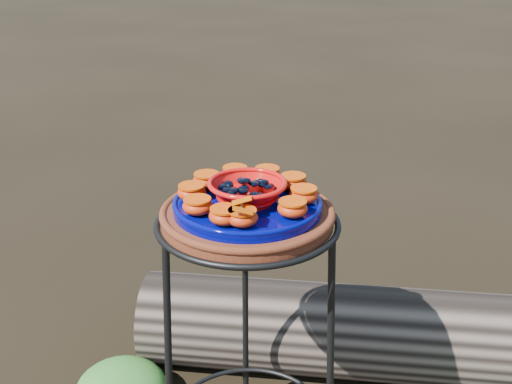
{
  "coord_description": "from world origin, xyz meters",
  "views": [
    {
      "loc": [
        -0.04,
        -1.25,
        1.3
      ],
      "look_at": [
        0.02,
        0.0,
        0.77
      ],
      "focal_mm": 45.0,
      "sensor_mm": 36.0,
      "label": 1
    }
  ],
  "objects_px": {
    "red_bowl": "(247,192)",
    "driftwood_log": "(393,335)",
    "terracotta_saucer": "(248,216)",
    "cobalt_plate": "(247,206)",
    "plant_stand": "(248,355)"
  },
  "relations": [
    {
      "from": "plant_stand",
      "to": "cobalt_plate",
      "type": "relative_size",
      "value": 2.2
    },
    {
      "from": "terracotta_saucer",
      "to": "cobalt_plate",
      "type": "xyz_separation_m",
      "value": [
        0.0,
        0.0,
        0.03
      ]
    },
    {
      "from": "terracotta_saucer",
      "to": "driftwood_log",
      "type": "xyz_separation_m",
      "value": [
        0.45,
        0.35,
        -0.57
      ]
    },
    {
      "from": "terracotta_saucer",
      "to": "red_bowl",
      "type": "distance_m",
      "value": 0.06
    },
    {
      "from": "plant_stand",
      "to": "red_bowl",
      "type": "relative_size",
      "value": 4.4
    },
    {
      "from": "terracotta_saucer",
      "to": "cobalt_plate",
      "type": "distance_m",
      "value": 0.03
    },
    {
      "from": "plant_stand",
      "to": "terracotta_saucer",
      "type": "height_order",
      "value": "terracotta_saucer"
    },
    {
      "from": "red_bowl",
      "to": "driftwood_log",
      "type": "distance_m",
      "value": 0.85
    },
    {
      "from": "plant_stand",
      "to": "red_bowl",
      "type": "xyz_separation_m",
      "value": [
        0.0,
        0.0,
        0.42
      ]
    },
    {
      "from": "terracotta_saucer",
      "to": "driftwood_log",
      "type": "distance_m",
      "value": 0.81
    },
    {
      "from": "plant_stand",
      "to": "terracotta_saucer",
      "type": "distance_m",
      "value": 0.37
    },
    {
      "from": "plant_stand",
      "to": "driftwood_log",
      "type": "xyz_separation_m",
      "value": [
        0.45,
        0.35,
        -0.21
      ]
    },
    {
      "from": "cobalt_plate",
      "to": "driftwood_log",
      "type": "relative_size",
      "value": 0.21
    },
    {
      "from": "terracotta_saucer",
      "to": "cobalt_plate",
      "type": "bearing_deg",
      "value": 0.0
    },
    {
      "from": "terracotta_saucer",
      "to": "red_bowl",
      "type": "bearing_deg",
      "value": 0.0
    }
  ]
}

